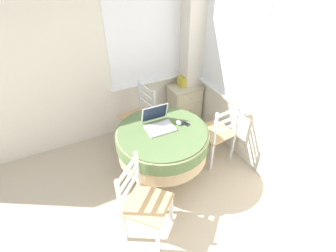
% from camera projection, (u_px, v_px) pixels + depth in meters
% --- Properties ---
extents(corner_room_shell, '(4.43, 4.65, 2.55)m').
position_uv_depth(corner_room_shell, '(173.00, 79.00, 2.98)').
color(corner_room_shell, silver).
rests_on(corner_room_shell, ground_plane).
extents(round_dining_table, '(1.11, 1.11, 0.76)m').
position_uv_depth(round_dining_table, '(163.00, 141.00, 3.15)').
color(round_dining_table, '#4C3D2D').
rests_on(round_dining_table, ground_plane).
extents(laptop, '(0.33, 0.32, 0.25)m').
position_uv_depth(laptop, '(158.00, 123.00, 3.09)').
color(laptop, silver).
rests_on(laptop, round_dining_table).
extents(computer_mouse, '(0.06, 0.09, 0.05)m').
position_uv_depth(computer_mouse, '(179.00, 123.00, 3.15)').
color(computer_mouse, silver).
rests_on(computer_mouse, round_dining_table).
extents(cell_phone, '(0.10, 0.12, 0.01)m').
position_uv_depth(cell_phone, '(185.00, 124.00, 3.16)').
color(cell_phone, '#2D2D33').
rests_on(cell_phone, round_dining_table).
extents(dining_chair_near_back_window, '(0.49, 0.49, 0.93)m').
position_uv_depth(dining_chair_near_back_window, '(140.00, 117.00, 3.82)').
color(dining_chair_near_back_window, tan).
rests_on(dining_chair_near_back_window, ground_plane).
extents(dining_chair_near_right_window, '(0.47, 0.46, 0.93)m').
position_uv_depth(dining_chair_near_right_window, '(217.00, 133.00, 3.51)').
color(dining_chair_near_right_window, tan).
rests_on(dining_chair_near_right_window, ground_plane).
extents(dining_chair_camera_near, '(0.60, 0.60, 0.93)m').
position_uv_depth(dining_chair_camera_near, '(143.00, 203.00, 2.62)').
color(dining_chair_camera_near, tan).
rests_on(dining_chair_camera_near, ground_plane).
extents(corner_cabinet, '(0.50, 0.40, 0.66)m').
position_uv_depth(corner_cabinet, '(184.00, 104.00, 4.35)').
color(corner_cabinet, beige).
rests_on(corner_cabinet, ground_plane).
extents(storage_box, '(0.18, 0.17, 0.15)m').
position_uv_depth(storage_box, '(184.00, 81.00, 4.14)').
color(storage_box, gold).
rests_on(storage_box, corner_cabinet).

